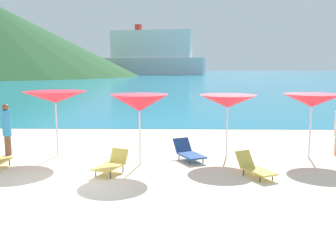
% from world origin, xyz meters
% --- Properties ---
extents(ground_plane, '(50.00, 100.00, 0.30)m').
position_xyz_m(ground_plane, '(0.00, 10.00, -0.15)').
color(ground_plane, beige).
extents(ocean_water, '(650.00, 440.00, 0.02)m').
position_xyz_m(ocean_water, '(0.00, 229.31, 0.01)').
color(ocean_water, teal).
rests_on(ocean_water, ground_plane).
extents(umbrella_4, '(2.37, 2.37, 2.37)m').
position_xyz_m(umbrella_4, '(-1.36, 3.30, 2.16)').
color(umbrella_4, silver).
rests_on(umbrella_4, ground_plane).
extents(umbrella_5, '(2.07, 2.07, 2.34)m').
position_xyz_m(umbrella_5, '(1.78, 2.13, 2.07)').
color(umbrella_5, silver).
rests_on(umbrella_5, ground_plane).
extents(umbrella_6, '(2.09, 2.09, 2.25)m').
position_xyz_m(umbrella_6, '(4.80, 3.30, 2.02)').
color(umbrella_6, silver).
rests_on(umbrella_6, ground_plane).
extents(umbrella_7, '(2.14, 2.14, 2.29)m').
position_xyz_m(umbrella_7, '(7.77, 3.29, 2.05)').
color(umbrella_7, silver).
rests_on(umbrella_7, ground_plane).
extents(lounge_chair_5, '(1.11, 1.46, 0.66)m').
position_xyz_m(lounge_chair_5, '(5.30, 0.91, 0.28)').
color(lounge_chair_5, '#D8BF4C').
rests_on(lounge_chair_5, ground_plane).
extents(lounge_chair_6, '(1.18, 1.56, 0.68)m').
position_xyz_m(lounge_chair_6, '(3.40, 2.82, 0.28)').
color(lounge_chair_6, '#1E478C').
rests_on(lounge_chair_6, ground_plane).
extents(lounge_chair_7, '(1.00, 1.41, 0.66)m').
position_xyz_m(lounge_chair_7, '(1.00, 1.13, 0.30)').
color(lounge_chair_7, '#D8BF4C').
rests_on(lounge_chair_7, ground_plane).
extents(beachgoer_1, '(0.31, 0.31, 1.90)m').
position_xyz_m(beachgoer_1, '(-3.23, 3.38, 1.03)').
color(beachgoer_1, brown).
rests_on(beachgoer_1, ground_plane).
extents(cruise_ship, '(53.12, 19.51, 24.08)m').
position_xyz_m(cruise_ship, '(-9.13, 171.51, 9.37)').
color(cruise_ship, silver).
rests_on(cruise_ship, ocean_water).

